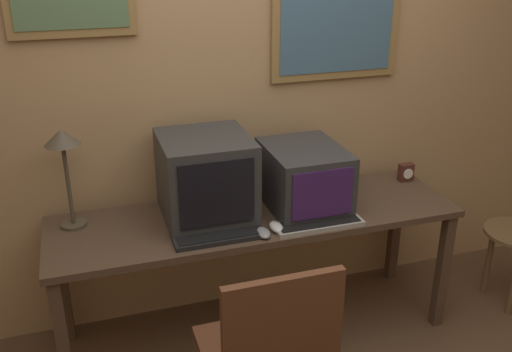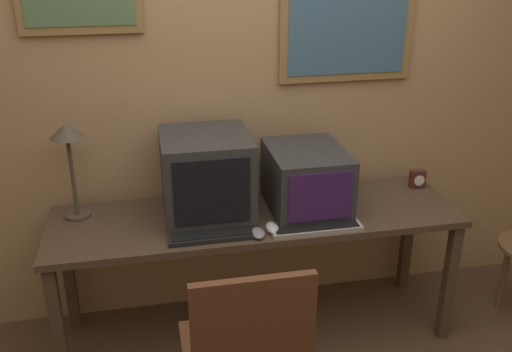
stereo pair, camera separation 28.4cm
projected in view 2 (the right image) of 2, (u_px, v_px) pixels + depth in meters
The scene contains 10 objects.
wall_back at pixel (242, 86), 3.04m from camera, with size 8.00×0.08×2.60m.
desk at pixel (256, 227), 2.95m from camera, with size 2.09×0.60×0.73m.
monitor_left at pixel (206, 175), 2.85m from camera, with size 0.44×0.46×0.42m.
monitor_right at pixel (306, 179), 2.93m from camera, with size 0.38×0.48×0.32m.
keyboard_main at pixel (213, 233), 2.71m from camera, with size 0.43×0.16×0.03m.
keyboard_side at pixel (316, 227), 2.76m from camera, with size 0.45×0.13×0.03m.
mouse_near_keyboard at pixel (272, 228), 2.74m from camera, with size 0.06×0.11×0.04m.
mouse_far_corner at pixel (258, 233), 2.70m from camera, with size 0.06×0.11×0.03m.
desk_clock at pixel (417, 179), 3.21m from camera, with size 0.08×0.05×0.10m.
desk_lamp at pixel (68, 143), 2.74m from camera, with size 0.17×0.17×0.50m.
Camera 2 is at (-0.52, -1.61, 2.06)m, focal length 40.00 mm.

